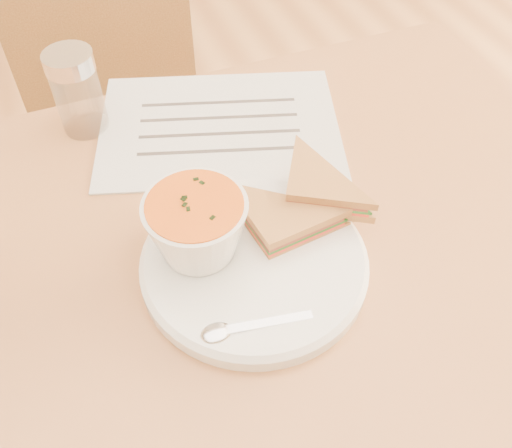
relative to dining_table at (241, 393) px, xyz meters
name	(u,v)px	position (x,y,z in m)	size (l,w,h in m)	color
dining_table	(241,393)	(0.00, 0.00, 0.00)	(1.00, 0.70, 0.75)	#97552E
chair_far	(128,168)	(-0.05, 0.54, 0.05)	(0.37, 0.37, 0.84)	brown
plate	(254,264)	(0.01, -0.03, 0.38)	(0.25, 0.25, 0.02)	white
soup_bowl	(197,230)	(-0.04, 0.00, 0.43)	(0.11, 0.11, 0.08)	white
sandwich_half_a	(269,255)	(0.03, -0.04, 0.41)	(0.11, 0.11, 0.03)	#B4843F
sandwich_half_b	(285,204)	(0.07, 0.01, 0.42)	(0.10, 0.10, 0.03)	#B4843F
spoon	(264,324)	(-0.01, -0.11, 0.40)	(0.16, 0.03, 0.01)	silver
paper_menu	(219,126)	(0.06, 0.22, 0.38)	(0.33, 0.24, 0.00)	silver
condiment_shaker	(77,92)	(-0.12, 0.29, 0.43)	(0.06, 0.06, 0.12)	silver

